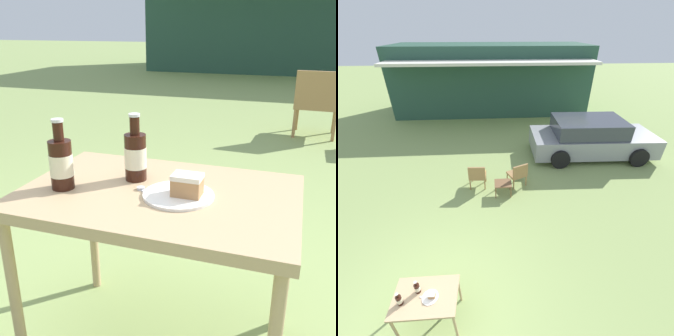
{
  "view_description": "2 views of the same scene",
  "coord_description": "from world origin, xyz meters",
  "views": [
    {
      "loc": [
        0.43,
        -1.18,
        1.23
      ],
      "look_at": [
        0.0,
        0.1,
        0.74
      ],
      "focal_mm": 42.0,
      "sensor_mm": 36.0,
      "label": 1
    },
    {
      "loc": [
        1.08,
        -1.9,
        4.09
      ],
      "look_at": [
        1.43,
        3.18,
        0.9
      ],
      "focal_mm": 24.0,
      "sensor_mm": 36.0,
      "label": 2
    }
  ],
  "objects": [
    {
      "name": "ground_plane",
      "position": [
        0.0,
        0.0,
        0.0
      ],
      "size": [
        60.0,
        60.0,
        0.0
      ],
      "primitive_type": "plane",
      "color": "#8CA35B"
    },
    {
      "name": "cabin_building",
      "position": [
        1.17,
        11.33,
        1.7
      ],
      "size": [
        10.08,
        4.74,
        3.38
      ],
      "color": "#284C3D",
      "rests_on": "ground_plane"
    },
    {
      "name": "parked_car",
      "position": [
        4.67,
        5.41,
        0.67
      ],
      "size": [
        4.41,
        2.11,
        1.38
      ],
      "rotation": [
        0.0,
        0.0,
        -0.02
      ],
      "color": "gray",
      "rests_on": "ground_plane"
    },
    {
      "name": "wicker_chair_cushioned",
      "position": [
        0.62,
        3.62,
        0.43
      ],
      "size": [
        0.51,
        0.48,
        0.77
      ],
      "rotation": [
        0.0,
        0.0,
        3.09
      ],
      "color": "#9E7547",
      "rests_on": "ground_plane"
    },
    {
      "name": "wicker_chair_plain",
      "position": [
        1.81,
        3.61,
        0.43
      ],
      "size": [
        0.63,
        0.62,
        0.77
      ],
      "rotation": [
        0.0,
        0.0,
        3.57
      ],
      "color": "#9E7547",
      "rests_on": "ground_plane"
    },
    {
      "name": "garden_side_table",
      "position": [
        1.34,
        3.23,
        0.33
      ],
      "size": [
        0.48,
        0.42,
        0.38
      ],
      "color": "brown",
      "rests_on": "ground_plane"
    },
    {
      "name": "patio_table",
      "position": [
        0.0,
        0.0,
        0.62
      ],
      "size": [
        0.96,
        0.64,
        0.69
      ],
      "color": "tan",
      "rests_on": "ground_plane"
    },
    {
      "name": "cake_on_plate",
      "position": [
        0.09,
        -0.02,
        0.71
      ],
      "size": [
        0.24,
        0.24,
        0.08
      ],
      "color": "white",
      "rests_on": "patio_table"
    },
    {
      "name": "cola_bottle_near",
      "position": [
        -0.12,
        0.08,
        0.78
      ],
      "size": [
        0.08,
        0.08,
        0.25
      ],
      "color": "black",
      "rests_on": "patio_table"
    },
    {
      "name": "cola_bottle_far",
      "position": [
        -0.33,
        -0.08,
        0.78
      ],
      "size": [
        0.08,
        0.08,
        0.25
      ],
      "color": "black",
      "rests_on": "patio_table"
    },
    {
      "name": "fork",
      "position": [
        0.03,
        -0.04,
        0.69
      ],
      "size": [
        0.16,
        0.04,
        0.01
      ],
      "color": "silver",
      "rests_on": "patio_table"
    },
    {
      "name": "loose_bottle_cap",
      "position": [
        -0.06,
        -0.01,
        0.69
      ],
      "size": [
        0.03,
        0.03,
        0.01
      ],
      "color": "silver",
      "rests_on": "patio_table"
    }
  ]
}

